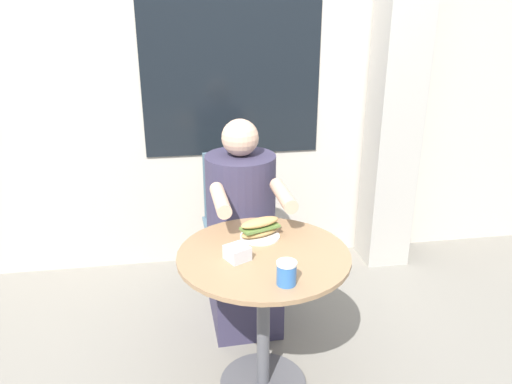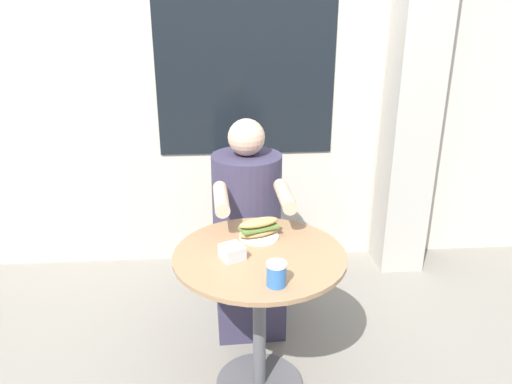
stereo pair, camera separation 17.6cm
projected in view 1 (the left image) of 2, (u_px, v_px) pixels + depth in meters
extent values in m
plane|color=gray|center=(263.00, 384.00, 2.40)|extent=(8.00, 8.00, 0.00)
cube|color=beige|center=(228.00, 56.00, 3.12)|extent=(8.00, 0.08, 2.80)
cube|color=black|center=(231.00, 35.00, 3.03)|extent=(1.13, 0.01, 1.50)
cube|color=#B2ADA3|center=(397.00, 89.00, 3.16)|extent=(0.29, 0.29, 2.40)
cylinder|color=#997551|center=(264.00, 255.00, 2.15)|extent=(0.75, 0.75, 0.02)
cylinder|color=#515156|center=(263.00, 323.00, 2.28)|extent=(0.06, 0.06, 0.68)
cylinder|color=#515156|center=(263.00, 383.00, 2.40)|extent=(0.41, 0.41, 0.02)
cube|color=slate|center=(237.00, 228.00, 3.01)|extent=(0.39, 0.39, 0.02)
cube|color=slate|center=(232.00, 184.00, 3.09)|extent=(0.35, 0.04, 0.42)
cylinder|color=slate|center=(269.00, 272.00, 2.97)|extent=(0.03, 0.03, 0.43)
cylinder|color=slate|center=(214.00, 277.00, 2.91)|extent=(0.03, 0.03, 0.43)
cylinder|color=slate|center=(258.00, 247.00, 3.27)|extent=(0.03, 0.03, 0.43)
cylinder|color=slate|center=(208.00, 251.00, 3.21)|extent=(0.03, 0.03, 0.43)
cube|color=#38334C|center=(244.00, 285.00, 2.82)|extent=(0.38, 0.48, 0.45)
cylinder|color=#38334C|center=(241.00, 201.00, 2.71)|extent=(0.38, 0.38, 0.52)
sphere|color=#D6A889|center=(240.00, 138.00, 2.58)|extent=(0.19, 0.19, 0.19)
cylinder|color=#D6A889|center=(283.00, 195.00, 2.37)|extent=(0.08, 0.30, 0.07)
cylinder|color=#D6A889|center=(220.00, 200.00, 2.31)|extent=(0.08, 0.30, 0.07)
cylinder|color=white|center=(260.00, 236.00, 2.29)|extent=(0.18, 0.18, 0.01)
ellipsoid|color=tan|center=(260.00, 232.00, 2.28)|extent=(0.21, 0.14, 0.04)
cube|color=olive|center=(260.00, 227.00, 2.27)|extent=(0.19, 0.13, 0.01)
ellipsoid|color=tan|center=(260.00, 222.00, 2.26)|extent=(0.21, 0.14, 0.04)
cylinder|color=#336BB7|center=(286.00, 274.00, 1.90)|extent=(0.08, 0.08, 0.09)
cylinder|color=white|center=(287.00, 263.00, 1.88)|extent=(0.08, 0.08, 0.01)
cube|color=silver|center=(237.00, 253.00, 2.08)|extent=(0.12, 0.12, 0.06)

